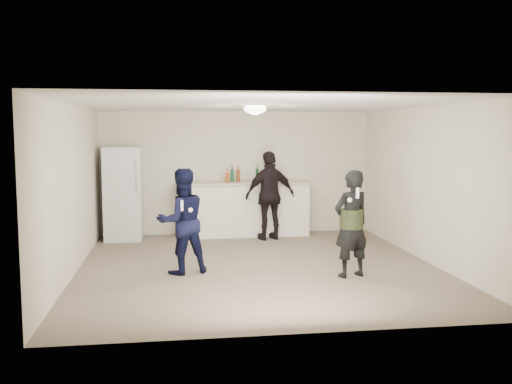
{
  "coord_description": "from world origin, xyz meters",
  "views": [
    {
      "loc": [
        -1.27,
        -8.62,
        2.11
      ],
      "look_at": [
        0.0,
        0.2,
        1.15
      ],
      "focal_mm": 40.0,
      "sensor_mm": 36.0,
      "label": 1
    }
  ],
  "objects": [
    {
      "name": "wall_back",
      "position": [
        0.0,
        3.0,
        1.25
      ],
      "size": [
        6.0,
        0.0,
        6.0
      ],
      "primitive_type": "plane",
      "rotation": [
        1.57,
        0.0,
        0.0
      ],
      "color": "beige",
      "rests_on": "floor"
    },
    {
      "name": "man",
      "position": [
        -1.17,
        -0.24,
        0.78
      ],
      "size": [
        0.91,
        0.8,
        1.56
      ],
      "primitive_type": "imported",
      "rotation": [
        0.0,
        0.0,
        3.46
      ],
      "color": "#0D1139",
      "rests_on": "floor"
    },
    {
      "name": "counter_top",
      "position": [
        0.1,
        2.67,
        1.07
      ],
      "size": [
        2.68,
        0.64,
        0.04
      ],
      "primitive_type": "cube",
      "color": "beige",
      "rests_on": "counter"
    },
    {
      "name": "ceiling",
      "position": [
        0.0,
        0.0,
        2.5
      ],
      "size": [
        6.0,
        6.0,
        0.0
      ],
      "primitive_type": "plane",
      "rotation": [
        3.14,
        0.0,
        0.0
      ],
      "color": "silver",
      "rests_on": "wall_back"
    },
    {
      "name": "bottle_cluster",
      "position": [
        0.11,
        2.73,
        1.2
      ],
      "size": [
        1.18,
        0.41,
        0.26
      ],
      "color": "silver",
      "rests_on": "counter_top"
    },
    {
      "name": "camo_shorts",
      "position": [
        1.24,
        -0.8,
        0.85
      ],
      "size": [
        0.34,
        0.34,
        0.28
      ],
      "primitive_type": "cylinder",
      "color": "#2F3D1B",
      "rests_on": "woman"
    },
    {
      "name": "remote_man",
      "position": [
        -1.17,
        -0.52,
        1.05
      ],
      "size": [
        0.04,
        0.04,
        0.15
      ],
      "primitive_type": "cube",
      "color": "white",
      "rests_on": "man"
    },
    {
      "name": "nunchuk_man",
      "position": [
        -1.05,
        -0.49,
        0.98
      ],
      "size": [
        0.07,
        0.07,
        0.07
      ],
      "primitive_type": "sphere",
      "color": "white",
      "rests_on": "man"
    },
    {
      "name": "fridge_handle",
      "position": [
        -1.98,
        2.23,
        1.3
      ],
      "size": [
        0.02,
        0.02,
        0.6
      ],
      "primitive_type": "cylinder",
      "color": "#BABABE",
      "rests_on": "fridge"
    },
    {
      "name": "wall_front",
      "position": [
        0.0,
        -3.0,
        1.25
      ],
      "size": [
        6.0,
        0.0,
        6.0
      ],
      "primitive_type": "plane",
      "rotation": [
        -1.57,
        0.0,
        0.0
      ],
      "color": "beige",
      "rests_on": "floor"
    },
    {
      "name": "counter",
      "position": [
        0.1,
        2.67,
        0.53
      ],
      "size": [
        2.6,
        0.56,
        1.05
      ],
      "primitive_type": "cube",
      "color": "white",
      "rests_on": "floor"
    },
    {
      "name": "spectator",
      "position": [
        0.56,
        2.19,
        0.86
      ],
      "size": [
        1.08,
        0.65,
        1.72
      ],
      "primitive_type": "imported",
      "rotation": [
        0.0,
        0.0,
        3.38
      ],
      "color": "black",
      "rests_on": "floor"
    },
    {
      "name": "shaker",
      "position": [
        -0.88,
        2.82,
        1.18
      ],
      "size": [
        0.08,
        0.08,
        0.17
      ],
      "primitive_type": "cylinder",
      "color": "#B6B6BB",
      "rests_on": "counter_top"
    },
    {
      "name": "fridge",
      "position": [
        -2.26,
        2.6,
        0.9
      ],
      "size": [
        0.7,
        0.7,
        1.8
      ],
      "primitive_type": "cube",
      "color": "white",
      "rests_on": "floor"
    },
    {
      "name": "wall_left",
      "position": [
        -2.75,
        0.0,
        1.25
      ],
      "size": [
        0.0,
        6.0,
        6.0
      ],
      "primitive_type": "plane",
      "rotation": [
        1.57,
        0.0,
        1.57
      ],
      "color": "beige",
      "rests_on": "floor"
    },
    {
      "name": "woman",
      "position": [
        1.24,
        -0.8,
        0.78
      ],
      "size": [
        0.66,
        0.54,
        1.55
      ],
      "primitive_type": "imported",
      "rotation": [
        0.0,
        0.0,
        3.47
      ],
      "color": "black",
      "rests_on": "floor"
    },
    {
      "name": "ceiling_dome",
      "position": [
        0.0,
        0.3,
        2.45
      ],
      "size": [
        0.36,
        0.36,
        0.16
      ],
      "primitive_type": "ellipsoid",
      "color": "white",
      "rests_on": "ceiling"
    },
    {
      "name": "nunchuk_woman",
      "position": [
        1.14,
        -1.02,
        1.15
      ],
      "size": [
        0.07,
        0.07,
        0.07
      ],
      "primitive_type": "sphere",
      "color": "white",
      "rests_on": "woman"
    },
    {
      "name": "floor",
      "position": [
        0.0,
        0.0,
        0.0
      ],
      "size": [
        6.0,
        6.0,
        0.0
      ],
      "primitive_type": "plane",
      "color": "#6B5B4C",
      "rests_on": "ground"
    },
    {
      "name": "remote_woman",
      "position": [
        1.24,
        -1.05,
        1.25
      ],
      "size": [
        0.04,
        0.04,
        0.15
      ],
      "primitive_type": "cube",
      "color": "white",
      "rests_on": "woman"
    },
    {
      "name": "wall_right",
      "position": [
        2.75,
        0.0,
        1.25
      ],
      "size": [
        0.0,
        6.0,
        6.0
      ],
      "primitive_type": "plane",
      "rotation": [
        1.57,
        0.0,
        -1.57
      ],
      "color": "beige",
      "rests_on": "floor"
    }
  ]
}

